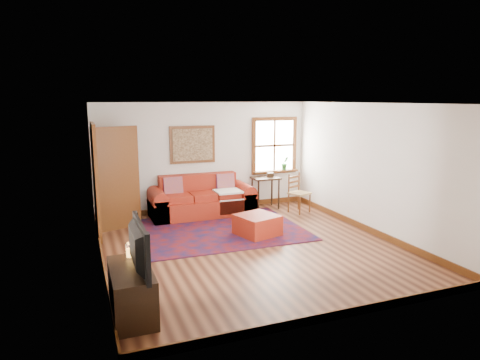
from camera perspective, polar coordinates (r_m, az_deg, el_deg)
name	(u,v)px	position (r m, az deg, el deg)	size (l,w,h in m)	color
ground	(250,246)	(7.67, 1.30, -8.82)	(5.50, 5.50, 0.00)	#3D1C10
room_envelope	(250,154)	(7.30, 1.31, 3.52)	(5.04, 5.54, 2.52)	silver
window	(276,151)	(10.50, 4.78, 3.86)	(1.18, 0.20, 1.38)	white
doorway	(109,178)	(8.62, -17.02, 0.26)	(0.89, 1.08, 2.14)	black
framed_artwork	(193,145)	(9.77, -6.34, 4.71)	(1.05, 0.07, 0.85)	#603314
persian_rug	(220,229)	(8.58, -2.65, -6.61)	(3.16, 2.53, 0.02)	#610D0E
red_leather_sofa	(202,202)	(9.61, -5.14, -2.95)	(2.28, 0.94, 0.89)	maroon
red_ottoman	(257,225)	(8.21, 2.32, -6.04)	(0.70, 0.70, 0.40)	maroon
side_table	(265,182)	(10.14, 3.42, -0.33)	(0.62, 0.47, 0.75)	black
ladder_back_chair	(298,191)	(9.90, 7.69, -1.52)	(0.53, 0.52, 0.89)	tan
media_cabinet	(132,291)	(5.47, -14.25, -14.21)	(0.48, 1.07, 0.59)	black
television	(132,247)	(5.16, -14.20, -8.68)	(1.04, 0.14, 0.60)	black
candle_hurricane	(130,251)	(5.70, -14.40, -9.10)	(0.12, 0.12, 0.18)	silver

